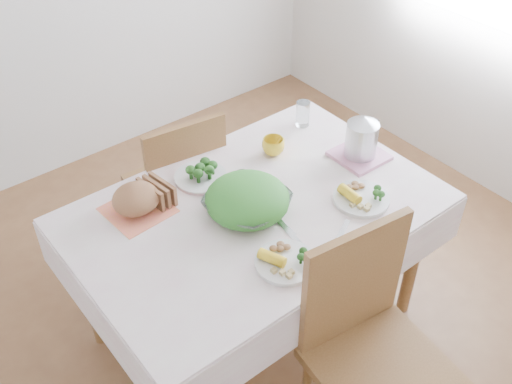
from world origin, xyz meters
TOP-DOWN VIEW (x-y plane):
  - floor at (0.00, 0.00)m, footprint 3.60×3.60m
  - dining_table at (0.00, 0.00)m, footprint 1.40×0.90m
  - tablecloth at (0.00, 0.00)m, footprint 1.50×1.00m
  - chair_near at (-0.01, -0.76)m, footprint 0.52×0.52m
  - chair_far at (-0.00, 0.66)m, footprint 0.47×0.47m
  - salad_bowl at (-0.04, -0.00)m, footprint 0.40×0.40m
  - dinner_plate_left at (-0.11, -0.32)m, footprint 0.24×0.24m
  - dinner_plate_right at (0.37, -0.24)m, footprint 0.31×0.31m
  - broccoli_plate at (-0.07, 0.29)m, footprint 0.23×0.23m
  - napkin at (-0.39, 0.29)m, footprint 0.27×0.27m
  - bread_loaf at (-0.39, 0.29)m, footprint 0.20×0.18m
  - yellow_mug at (0.30, 0.24)m, footprint 0.12×0.12m
  - glass_tumbler at (0.57, 0.34)m, footprint 0.07×0.07m
  - pink_tray at (0.59, -0.02)m, footprint 0.22×0.22m
  - electric_kettle at (0.59, -0.02)m, footprint 0.15×0.15m
  - fork_left at (0.01, -0.18)m, footprint 0.06×0.21m
  - fork_right at (0.02, -0.13)m, footprint 0.03×0.19m
  - knife at (0.16, -0.34)m, footprint 0.18×0.10m

SIDE VIEW (x-z plane):
  - floor at x=0.00m, z-range 0.00..0.00m
  - dining_table at x=0.00m, z-range 0.00..0.75m
  - chair_near at x=-0.01m, z-range -0.05..0.98m
  - chair_far at x=0.00m, z-range 0.00..0.93m
  - tablecloth at x=0.00m, z-range 0.75..0.76m
  - napkin at x=-0.39m, z-range 0.76..0.77m
  - fork_left at x=0.01m, z-range 0.76..0.77m
  - fork_right at x=0.02m, z-range 0.76..0.77m
  - knife at x=0.16m, z-range 0.76..0.77m
  - pink_tray at x=0.59m, z-range 0.76..0.78m
  - broccoli_plate at x=-0.07m, z-range 0.76..0.78m
  - dinner_plate_left at x=-0.11m, z-range 0.76..0.78m
  - dinner_plate_right at x=0.37m, z-range 0.76..0.78m
  - salad_bowl at x=-0.04m, z-range 0.76..0.84m
  - yellow_mug at x=0.30m, z-range 0.76..0.84m
  - bread_loaf at x=-0.39m, z-range 0.76..0.88m
  - glass_tumbler at x=0.57m, z-range 0.76..0.89m
  - electric_kettle at x=0.59m, z-range 0.78..0.98m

